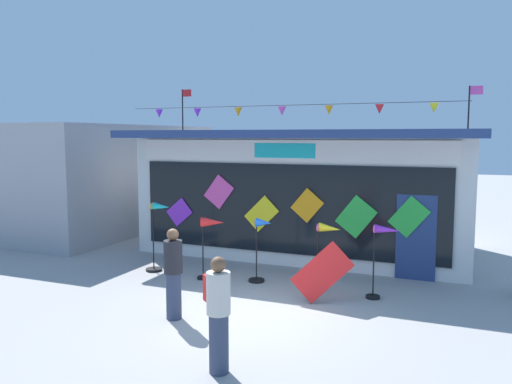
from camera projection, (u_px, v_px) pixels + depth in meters
The scene contains 11 objects.
ground_plane at pixel (244, 312), 9.77m from camera, with size 80.00×80.00×0.00m, color #9E9B99.
kite_shop_building at pixel (309, 190), 14.98m from camera, with size 9.37×5.20×4.82m.
wind_spinner_far_left at pixel (158, 230), 12.62m from camera, with size 0.72×0.40×1.72m.
wind_spinner_left at pixel (211, 231), 11.85m from camera, with size 0.69×0.35×1.49m.
wind_spinner_center_left at pixel (261, 243), 11.69m from camera, with size 0.55×0.37×1.49m.
wind_spinner_center_right at pixel (326, 245), 10.94m from camera, with size 0.71×0.35×1.49m.
wind_spinner_right at pixel (383, 246), 10.43m from camera, with size 0.68×0.29×1.55m.
person_near_camera at pixel (173, 273), 9.35m from camera, with size 0.34×0.34×1.68m.
person_mid_plaza at pixel (218, 312), 7.21m from camera, with size 0.47×0.45×1.68m.
display_kite_on_ground at pixel (322, 272), 10.23m from camera, with size 0.64×0.03×1.17m, color red.
neighbour_building at pixel (80, 176), 19.22m from camera, with size 6.68×8.62×3.72m, color #99999E.
Camera 1 is at (3.82, -8.66, 3.34)m, focal length 36.01 mm.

